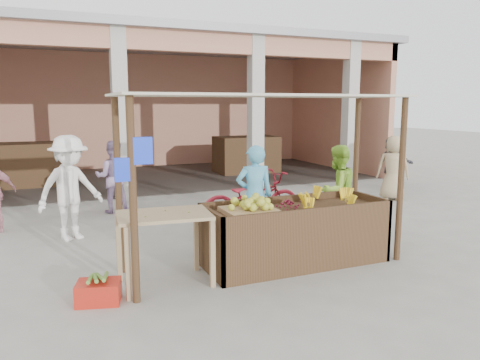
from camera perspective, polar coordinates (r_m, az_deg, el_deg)
name	(u,v)px	position (r m, az deg, el deg)	size (l,w,h in m)	color
ground	(264,268)	(6.64, 2.92, -10.64)	(60.00, 60.00, 0.00)	gray
market_building	(137,89)	(14.81, -12.40, 10.75)	(14.40, 6.40, 4.20)	tan
fruit_stall	(296,236)	(6.74, 6.79, -6.81)	(2.60, 0.95, 0.80)	#503420
stall_awning	(262,125)	(6.30, 2.70, 6.68)	(4.09, 1.35, 2.39)	#503420
banana_heap	(327,199)	(6.90, 10.51, -2.25)	(1.10, 0.60, 0.20)	yellow
melon_tray	(249,206)	(6.34, 1.08, -3.24)	(0.69, 0.60, 0.19)	tan
berry_heap	(288,205)	(6.60, 5.85, -3.00)	(0.39, 0.32, 0.13)	maroon
side_table	(164,225)	(5.92, -9.23, -5.40)	(1.20, 0.87, 0.92)	tan
papaya_pile	(164,206)	(5.86, -9.29, -3.09)	(0.70, 0.40, 0.20)	#468F2E
red_crate	(99,292)	(5.74, -16.86, -12.96)	(0.48, 0.35, 0.25)	red
plantain_bundle	(98,279)	(5.68, -16.94, -11.44)	(0.37, 0.26, 0.07)	olive
produce_sacks	(263,179)	(12.21, 2.78, 0.10)	(0.84, 0.79, 0.64)	maroon
vendor_blue	(255,193)	(7.43, 1.79, -1.54)	(0.65, 0.48, 1.73)	#57B9DF
vendor_green	(337,188)	(8.24, 11.78, -0.96)	(0.79, 0.46, 1.65)	#9FD93C
motorcycle	(252,199)	(8.54, 1.43, -2.32)	(2.09, 0.72, 1.09)	maroon
shopper_a	(70,184)	(8.24, -20.06, -0.46)	(1.22, 0.61, 1.90)	white
shopper_c	(393,164)	(11.63, 18.19, 1.83)	(0.82, 0.53, 1.70)	tan
shopper_d	(392,161)	(13.19, 18.06, 2.23)	(1.39, 0.57, 1.50)	#454650
shopper_f	(113,173)	(10.09, -15.23, 0.77)	(0.81, 0.46, 1.65)	gray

